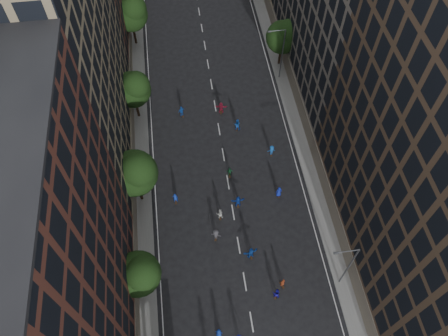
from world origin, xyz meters
name	(u,v)px	position (x,y,z in m)	size (l,w,h in m)	color
ground	(215,108)	(0.00, 40.00, 0.00)	(240.00, 240.00, 0.00)	black
sidewalk_left	(133,80)	(-12.00, 47.50, 0.07)	(4.00, 105.00, 0.15)	slate
sidewalk_right	(284,65)	(12.00, 47.50, 0.07)	(4.00, 105.00, 0.15)	slate
bldg_left_a	(19,278)	(-19.00, 11.00, 15.00)	(14.00, 22.00, 30.00)	#572B21
bldg_left_b	(40,53)	(-19.00, 35.00, 17.00)	(14.00, 26.00, 34.00)	#807154
tree_left_1	(139,274)	(-11.02, 13.86, 5.55)	(4.80, 4.80, 8.21)	black
tree_left_2	(136,172)	(-10.99, 25.83, 6.36)	(5.60, 5.60, 9.45)	black
tree_left_3	(134,88)	(-11.02, 39.85, 5.82)	(5.00, 5.00, 8.58)	black
tree_left_4	(131,13)	(-11.00, 55.84, 6.10)	(5.40, 5.40, 9.08)	black
tree_right_a	(284,36)	(11.38, 47.85, 5.63)	(5.00, 5.00, 8.39)	black
streetlamp_near	(348,265)	(10.37, 12.00, 5.17)	(2.64, 0.22, 9.06)	#595B60
streetlamp_far	(281,52)	(10.37, 45.00, 5.17)	(2.64, 0.22, 9.06)	#595B60
skater_0	(219,333)	(-3.67, 8.16, 0.80)	(0.78, 0.51, 1.59)	navy
skater_2	(276,293)	(3.13, 11.43, 0.88)	(0.85, 0.66, 1.75)	#19139B
skater_5	(251,253)	(1.16, 16.42, 0.97)	(1.79, 0.57, 1.93)	#133E9A
skater_7	(283,283)	(4.07, 12.50, 0.82)	(0.60, 0.39, 1.64)	maroon
skater_8	(220,214)	(-1.73, 22.03, 0.89)	(0.86, 0.67, 1.78)	silver
skater_9	(216,235)	(-2.55, 19.28, 0.92)	(1.19, 0.68, 1.84)	#424146
skater_10	(230,172)	(0.36, 28.02, 0.79)	(0.93, 0.39, 1.58)	#1A572F
skater_11	(238,201)	(0.75, 23.41, 0.94)	(1.75, 0.56, 1.88)	#13369F
skater_12	(279,192)	(6.11, 24.15, 0.84)	(0.82, 0.54, 1.69)	#1628B3
skater_13	(175,198)	(-6.97, 25.00, 0.89)	(0.65, 0.43, 1.78)	#1739BD
skater_14	(237,125)	(2.52, 35.68, 0.96)	(0.93, 0.73, 1.92)	#164DB5
skater_15	(271,151)	(6.46, 30.68, 0.83)	(1.07, 0.62, 1.66)	blue
skater_16	(182,111)	(-4.99, 39.25, 0.91)	(1.06, 0.44, 1.82)	#164DB5
skater_17	(221,108)	(0.72, 39.11, 0.95)	(1.76, 0.56, 1.90)	maroon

